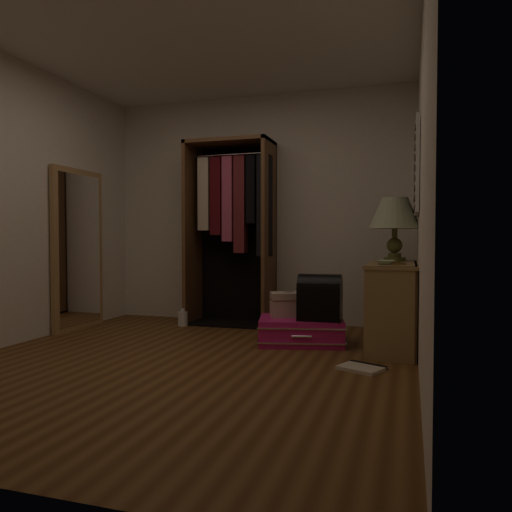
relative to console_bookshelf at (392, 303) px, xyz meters
name	(u,v)px	position (x,y,z in m)	size (l,w,h in m)	color
ground	(183,362)	(-1.54, -1.03, -0.39)	(4.00, 4.00, 0.00)	brown
room_walls	(194,169)	(-1.46, -0.99, 1.11)	(3.52, 4.02, 2.60)	silver
console_bookshelf	(392,303)	(0.00, 0.00, 0.00)	(0.42, 1.12, 0.75)	#977649
open_wardrobe	(234,217)	(-1.75, 0.74, 0.81)	(0.96, 0.50, 2.05)	brown
floor_mirror	(78,249)	(-3.24, -0.03, 0.46)	(0.06, 0.80, 1.70)	tan
pink_suitcase	(301,331)	(-0.81, -0.08, -0.27)	(0.88, 0.72, 0.24)	#D41978
train_case	(289,304)	(-0.94, -0.02, -0.04)	(0.40, 0.34, 0.24)	#C2AD94
black_bag	(320,296)	(-0.62, -0.16, 0.06)	(0.39, 0.26, 0.41)	black
table_lamp	(395,215)	(0.00, 0.36, 0.80)	(0.63, 0.63, 0.60)	#4F572A
brass_tray	(392,264)	(0.00, -0.27, 0.36)	(0.30, 0.30, 0.01)	olive
ceramic_bowl	(385,262)	(-0.05, -0.35, 0.38)	(0.15, 0.15, 0.04)	#B5D8B4
white_jug	(183,318)	(-2.25, 0.45, -0.31)	(0.12, 0.12, 0.19)	silver
floor_book	(363,367)	(-0.18, -0.83, -0.38)	(0.38, 0.35, 0.03)	beige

